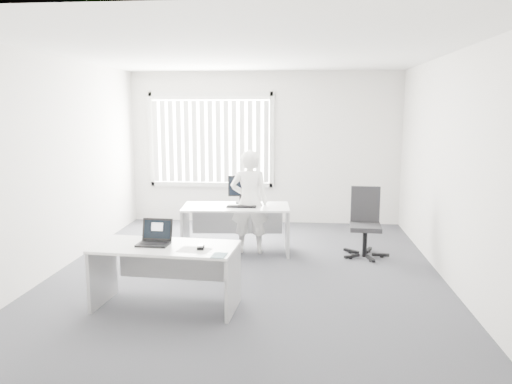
# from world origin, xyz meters

# --- Properties ---
(ground) EXTENTS (6.00, 6.00, 0.00)m
(ground) POSITION_xyz_m (0.00, 0.00, 0.00)
(ground) COLOR #45454B
(ground) RESTS_ON ground
(wall_back) EXTENTS (5.00, 0.02, 2.80)m
(wall_back) POSITION_xyz_m (0.00, 3.00, 1.40)
(wall_back) COLOR silver
(wall_back) RESTS_ON ground
(wall_front) EXTENTS (5.00, 0.02, 2.80)m
(wall_front) POSITION_xyz_m (0.00, -3.00, 1.40)
(wall_front) COLOR silver
(wall_front) RESTS_ON ground
(wall_left) EXTENTS (0.02, 6.00, 2.80)m
(wall_left) POSITION_xyz_m (-2.50, 0.00, 1.40)
(wall_left) COLOR silver
(wall_left) RESTS_ON ground
(wall_right) EXTENTS (0.02, 6.00, 2.80)m
(wall_right) POSITION_xyz_m (2.50, 0.00, 1.40)
(wall_right) COLOR silver
(wall_right) RESTS_ON ground
(ceiling) EXTENTS (5.00, 6.00, 0.02)m
(ceiling) POSITION_xyz_m (0.00, 0.00, 2.80)
(ceiling) COLOR silver
(ceiling) RESTS_ON wall_back
(window) EXTENTS (2.32, 0.06, 1.76)m
(window) POSITION_xyz_m (-1.00, 2.96, 1.55)
(window) COLOR silver
(window) RESTS_ON wall_back
(blinds) EXTENTS (2.20, 0.10, 1.50)m
(blinds) POSITION_xyz_m (-1.00, 2.90, 1.52)
(blinds) COLOR white
(blinds) RESTS_ON wall_back
(desk_near) EXTENTS (1.55, 0.81, 0.69)m
(desk_near) POSITION_xyz_m (-0.74, -1.23, 0.49)
(desk_near) COLOR silver
(desk_near) RESTS_ON ground
(desk_far) EXTENTS (1.61, 0.85, 0.71)m
(desk_far) POSITION_xyz_m (-0.26, 0.90, 0.51)
(desk_far) COLOR silver
(desk_far) RESTS_ON ground
(office_chair) EXTENTS (0.60, 0.60, 1.00)m
(office_chair) POSITION_xyz_m (1.62, 0.91, 0.31)
(office_chair) COLOR black
(office_chair) RESTS_ON ground
(person) EXTENTS (0.58, 0.40, 1.53)m
(person) POSITION_xyz_m (-0.07, 0.95, 0.77)
(person) COLOR white
(person) RESTS_ON ground
(laptop) EXTENTS (0.35, 0.31, 0.26)m
(laptop) POSITION_xyz_m (-0.87, -1.22, 0.82)
(laptop) COLOR black
(laptop) RESTS_ON desk_near
(paper_sheet) EXTENTS (0.36, 0.28, 0.00)m
(paper_sheet) POSITION_xyz_m (-0.39, -1.37, 0.69)
(paper_sheet) COLOR white
(paper_sheet) RESTS_ON desk_near
(mouse) EXTENTS (0.07, 0.12, 0.05)m
(mouse) POSITION_xyz_m (-0.34, -1.33, 0.71)
(mouse) COLOR #AAAAAC
(mouse) RESTS_ON paper_sheet
(booklet) EXTENTS (0.15, 0.20, 0.01)m
(booklet) POSITION_xyz_m (-0.11, -1.54, 0.69)
(booklet) COLOR silver
(booklet) RESTS_ON desk_near
(keyboard) EXTENTS (0.43, 0.15, 0.02)m
(keyboard) POSITION_xyz_m (-0.17, 0.82, 0.72)
(keyboard) COLOR black
(keyboard) RESTS_ON desk_far
(monitor) EXTENTS (0.44, 0.19, 0.42)m
(monitor) POSITION_xyz_m (-0.20, 1.15, 0.92)
(monitor) COLOR black
(monitor) RESTS_ON desk_far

